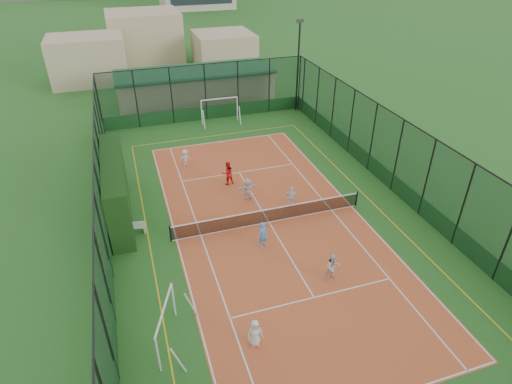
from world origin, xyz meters
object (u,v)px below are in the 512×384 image
coach (228,173)px  child_near_mid (263,235)px  futsal_goal_far (220,111)px  child_near_right (333,267)px  child_near_left (255,333)px  clubhouse (195,86)px  child_far_back (248,189)px  child_far_left (185,158)px  futsal_goal_near (166,325)px  child_far_right (291,197)px  white_bench (131,227)px  floodlight_ne (298,67)px

coach → child_near_mid: bearing=82.0°
futsal_goal_far → child_near_right: bearing=-88.1°
child_near_left → coach: coach is taller
child_near_left → child_near_mid: (2.43, 6.09, 0.09)m
clubhouse → child_far_back: bearing=-91.3°
futsal_goal_far → child_far_left: bearing=-120.0°
futsal_goal_near → futsal_goal_far: 24.07m
child_near_left → child_far_right: child_far_right is taller
futsal_goal_near → child_near_right: size_ratio=1.97×
futsal_goal_far → child_near_right: futsal_goal_far is taller
white_bench → futsal_goal_far: futsal_goal_far is taller
white_bench → futsal_goal_far: 16.99m
child_far_back → child_far_left: bearing=-65.3°
child_near_mid → child_near_right: size_ratio=1.01×
child_far_left → child_far_back: 6.44m
child_far_left → futsal_goal_near: bearing=79.7°
white_bench → child_far_back: size_ratio=1.10×
child_far_right → child_far_back: child_far_back is taller
child_far_right → futsal_goal_far: bearing=-58.9°
child_far_back → white_bench: bearing=7.8°
futsal_goal_far → child_near_left: futsal_goal_far is taller
floodlight_ne → child_near_mid: bearing=-117.4°
futsal_goal_near → child_far_right: 11.87m
clubhouse → white_bench: clubhouse is taller
floodlight_ne → futsal_goal_near: size_ratio=2.79×
futsal_goal_far → coach: futsal_goal_far is taller
floodlight_ne → white_bench: (-16.40, -15.16, -3.67)m
futsal_goal_near → child_near_mid: 7.57m
white_bench → futsal_goal_near: size_ratio=0.54×
clubhouse → futsal_goal_far: 6.13m
child_near_left → child_far_right: bearing=64.2°
child_far_left → coach: coach is taller
child_near_left → child_near_right: size_ratio=0.90×
child_near_right → coach: coach is taller
clubhouse → floodlight_ne: bearing=-32.1°
coach → futsal_goal_near: bearing=55.3°
futsal_goal_near → child_far_left: (3.45, 15.33, -0.29)m
futsal_goal_near → child_near_left: futsal_goal_near is taller
clubhouse → futsal_goal_far: (0.98, -6.03, -0.49)m
clubhouse → child_near_mid: clubhouse is taller
white_bench → futsal_goal_far: (8.78, 14.53, 0.63)m
white_bench → child_far_right: child_far_right is taller
floodlight_ne → child_near_right: size_ratio=5.49×
white_bench → child_near_right: (9.17, -6.92, 0.31)m
futsal_goal_far → floodlight_ne: bearing=5.6°
clubhouse → coach: (-1.16, -16.89, -0.74)m
child_far_back → child_far_right: bearing=140.9°
floodlight_ne → white_bench: 22.64m
clubhouse → child_near_left: 30.28m
futsal_goal_far → child_far_right: size_ratio=2.42×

